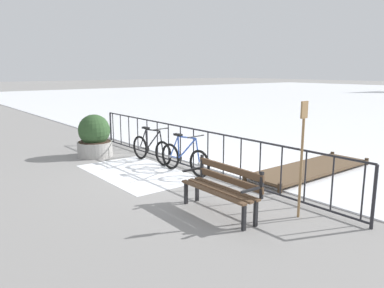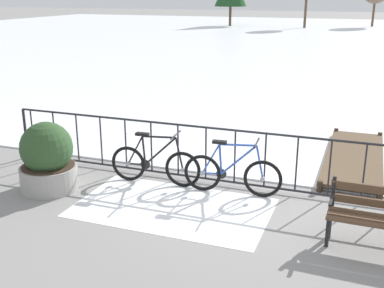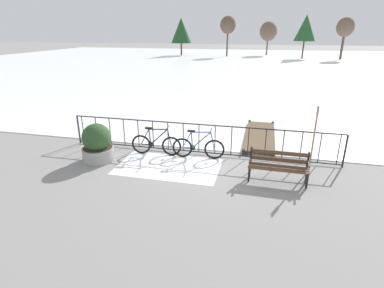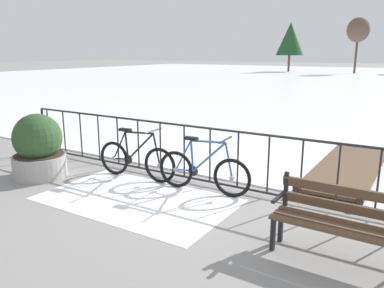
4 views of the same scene
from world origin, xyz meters
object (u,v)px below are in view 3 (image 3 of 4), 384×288
(bicycle_near_railing, at_px, (198,147))
(park_bench, at_px, (278,164))
(bicycle_second, at_px, (156,144))
(oar_upright, at_px, (314,135))
(planter_with_shrub, at_px, (97,144))

(bicycle_near_railing, xyz_separation_m, park_bench, (2.49, -1.06, 0.14))
(bicycle_near_railing, height_order, bicycle_second, same)
(bicycle_second, height_order, oar_upright, oar_upright)
(bicycle_near_railing, xyz_separation_m, planter_with_shrub, (-3.08, -0.92, 0.20))
(bicycle_near_railing, height_order, oar_upright, oar_upright)
(bicycle_second, distance_m, planter_with_shrub, 1.88)
(bicycle_near_railing, distance_m, park_bench, 2.71)
(bicycle_near_railing, distance_m, planter_with_shrub, 3.22)
(planter_with_shrub, height_order, oar_upright, oar_upright)
(planter_with_shrub, bearing_deg, park_bench, -1.42)
(park_bench, xyz_separation_m, planter_with_shrub, (-5.56, 0.14, 0.05))
(bicycle_near_railing, bearing_deg, bicycle_second, -178.43)
(bicycle_second, bearing_deg, planter_with_shrub, -151.85)
(bicycle_near_railing, bearing_deg, oar_upright, -2.79)
(park_bench, bearing_deg, bicycle_near_railing, 156.95)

